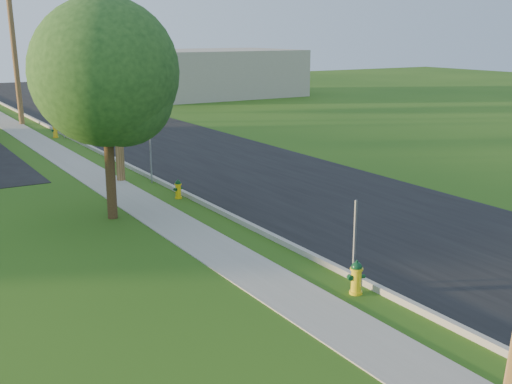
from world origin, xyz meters
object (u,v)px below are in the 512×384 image
Objects in this scene: utility_pole_mid at (114,49)px; tree_verge at (109,78)px; hydrant_mid at (178,189)px; hydrant_near at (356,278)px; utility_pole_far at (14,45)px; hydrant_far at (55,131)px.

utility_pole_mid is 1.48× the size of tree_verge.
hydrant_mid is (2.63, 1.21, -3.93)m from tree_verge.
tree_verge is 9.91× the size of hydrant_mid.
utility_pole_mid is 12.71× the size of hydrant_near.
utility_pole_mid is 5.22m from tree_verge.
tree_verge is at bearing 106.57° from hydrant_near.
utility_pole_mid reaches higher than hydrant_near.
utility_pole_far is (0.00, 18.00, -0.15)m from utility_pole_mid.
hydrant_mid is at bearing -78.23° from utility_pole_mid.
tree_verge is (-1.87, -22.82, -0.55)m from utility_pole_far.
utility_pole_mid reaches higher than hydrant_far.
hydrant_far is (0.51, -6.32, -4.42)m from utility_pole_far.
hydrant_far is (2.38, 16.51, -3.86)m from tree_verge.
tree_verge reaches higher than hydrant_mid.
hydrant_near is at bearing -73.43° from tree_verge.
hydrant_mid is (0.75, -21.61, -4.48)m from utility_pole_far.
hydrant_far is (-0.25, 15.30, 0.06)m from hydrant_mid.
tree_verge is 4.88m from hydrant_mid.
utility_pole_far is at bearing 94.60° from hydrant_far.
hydrant_near reaches higher than hydrant_mid.
hydrant_near is at bearing -87.34° from utility_pole_mid.
utility_pole_far reaches higher than hydrant_far.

